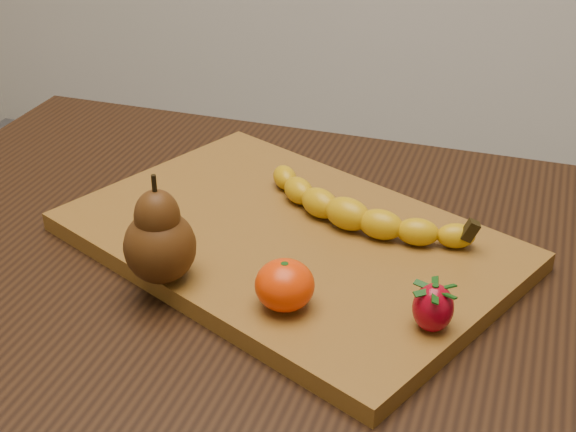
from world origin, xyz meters
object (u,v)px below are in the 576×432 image
(cutting_board, at_px, (288,241))
(table, at_px, (291,350))
(pear, at_px, (158,229))
(mandarin, at_px, (285,285))

(cutting_board, bearing_deg, table, -43.96)
(cutting_board, relative_size, pear, 4.23)
(cutting_board, bearing_deg, mandarin, -49.01)
(table, bearing_deg, mandarin, -75.54)
(table, distance_m, mandarin, 0.16)
(pear, bearing_deg, table, 34.89)
(table, relative_size, pear, 9.39)
(table, distance_m, pear, 0.21)
(table, height_order, cutting_board, cutting_board)
(mandarin, bearing_deg, cutting_board, 107.30)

